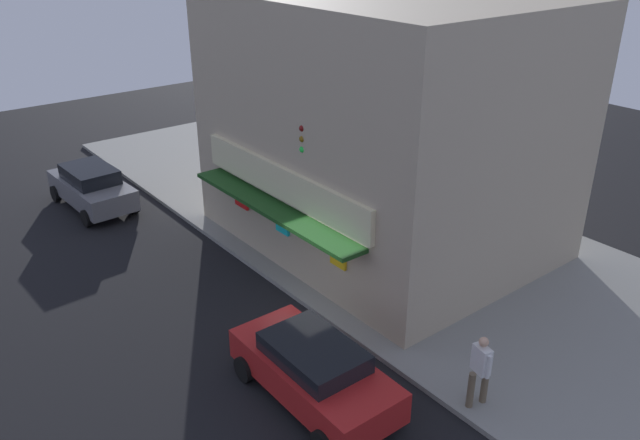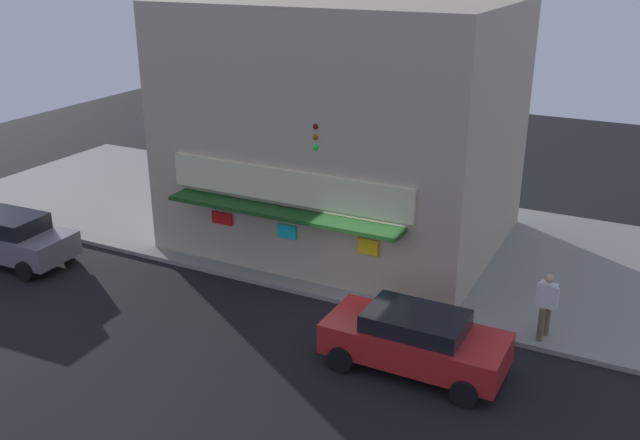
{
  "view_description": "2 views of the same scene",
  "coord_description": "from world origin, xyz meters",
  "px_view_note": "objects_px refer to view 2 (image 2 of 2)",
  "views": [
    {
      "loc": [
        11.83,
        -9.22,
        10.06
      ],
      "look_at": [
        -1.41,
        1.23,
        2.09
      ],
      "focal_mm": 35.72,
      "sensor_mm": 36.0,
      "label": 1
    },
    {
      "loc": [
        7.31,
        -16.31,
        9.56
      ],
      "look_at": [
        -2.15,
        2.21,
        1.54
      ],
      "focal_mm": 39.56,
      "sensor_mm": 36.0,
      "label": 2
    }
  ],
  "objects_px": {
    "pedestrian": "(546,303)",
    "trash_can": "(252,252)",
    "parked_car_grey": "(9,237)",
    "traffic_light": "(321,175)",
    "parked_car_red": "(415,339)"
  },
  "relations": [
    {
      "from": "pedestrian",
      "to": "parked_car_grey",
      "type": "relative_size",
      "value": 0.41
    },
    {
      "from": "traffic_light",
      "to": "pedestrian",
      "type": "height_order",
      "value": "traffic_light"
    },
    {
      "from": "traffic_light",
      "to": "parked_car_grey",
      "type": "relative_size",
      "value": 1.18
    },
    {
      "from": "trash_can",
      "to": "parked_car_red",
      "type": "distance_m",
      "value": 7.3
    },
    {
      "from": "traffic_light",
      "to": "parked_car_grey",
      "type": "distance_m",
      "value": 10.55
    },
    {
      "from": "trash_can",
      "to": "pedestrian",
      "type": "relative_size",
      "value": 0.44
    },
    {
      "from": "traffic_light",
      "to": "parked_car_grey",
      "type": "height_order",
      "value": "traffic_light"
    },
    {
      "from": "parked_car_grey",
      "to": "trash_can",
      "type": "bearing_deg",
      "value": 23.33
    },
    {
      "from": "trash_can",
      "to": "parked_car_grey",
      "type": "bearing_deg",
      "value": -156.67
    },
    {
      "from": "traffic_light",
      "to": "pedestrian",
      "type": "distance_m",
      "value": 7.09
    },
    {
      "from": "pedestrian",
      "to": "parked_car_grey",
      "type": "height_order",
      "value": "pedestrian"
    },
    {
      "from": "pedestrian",
      "to": "trash_can",
      "type": "bearing_deg",
      "value": 176.95
    },
    {
      "from": "trash_can",
      "to": "pedestrian",
      "type": "distance_m",
      "value": 9.18
    },
    {
      "from": "traffic_light",
      "to": "trash_can",
      "type": "height_order",
      "value": "traffic_light"
    },
    {
      "from": "trash_can",
      "to": "parked_car_grey",
      "type": "distance_m",
      "value": 7.93
    }
  ]
}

